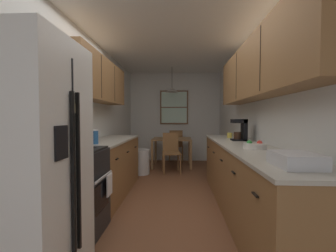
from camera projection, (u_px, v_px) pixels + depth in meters
name	position (u px, v px, depth m)	size (l,w,h in m)	color
ground_plane	(171.00, 189.00, 3.86)	(12.00, 12.00, 0.00)	brown
wall_left	(95.00, 116.00, 3.89)	(0.10, 9.00, 2.55)	silver
wall_right	(250.00, 116.00, 3.74)	(0.10, 9.00, 2.55)	silver
wall_back	(175.00, 117.00, 6.46)	(4.40, 0.10, 2.55)	silver
ceiling_slab	(171.00, 40.00, 3.76)	(4.40, 9.00, 0.08)	white
refrigerator	(28.00, 165.00, 1.61)	(0.71, 0.74, 1.82)	white
stove_range	(72.00, 191.00, 2.33)	(0.66, 0.63, 1.10)	black
microwave_over_range	(59.00, 80.00, 2.29)	(0.39, 0.64, 0.32)	black
counter_left	(109.00, 167.00, 3.58)	(0.64, 1.88, 0.90)	olive
upper_cabinets_left	(99.00, 81.00, 3.49)	(0.33, 1.96, 0.67)	olive
counter_right	(245.00, 179.00, 2.85)	(0.64, 3.24, 0.90)	olive
upper_cabinets_right	(259.00, 69.00, 2.74)	(0.33, 2.92, 0.73)	olive
dining_table	(172.00, 142.00, 5.66)	(0.99, 0.81, 0.72)	olive
dining_chair_near	(171.00, 150.00, 5.05)	(0.45, 0.45, 0.90)	olive
dining_chair_far	(176.00, 144.00, 6.27)	(0.43, 0.43, 0.90)	olive
pendant_light	(172.00, 90.00, 5.61)	(0.34, 0.34, 0.64)	black
back_window	(174.00, 107.00, 6.38)	(0.82, 0.05, 0.98)	brown
trash_bin	(142.00, 162.00, 4.88)	(0.36, 0.36, 0.55)	silver
storage_canister	(94.00, 137.00, 2.94)	(0.11, 0.11, 0.19)	#265999
dish_towel	(109.00, 185.00, 2.47)	(0.02, 0.16, 0.24)	white
coffee_maker	(241.00, 129.00, 3.38)	(0.22, 0.18, 0.33)	black
mug_by_coffeemaker	(230.00, 135.00, 3.86)	(0.12, 0.08, 0.09)	#E5CC4C
fruit_bowl	(255.00, 145.00, 2.50)	(0.26, 0.26, 0.09)	silver
dish_rack	(296.00, 160.00, 1.57)	(0.28, 0.34, 0.10)	silver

